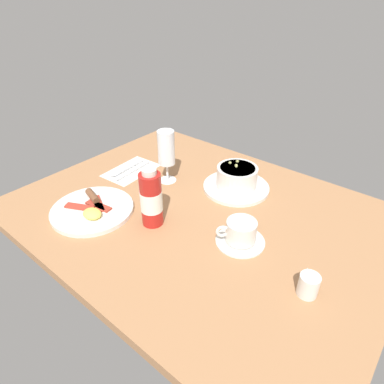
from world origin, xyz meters
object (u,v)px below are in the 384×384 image
Objects in this scene: cutlery_setting at (130,170)px; breakfast_plate at (92,209)px; creamer_jug at (308,285)px; wine_glass at (166,150)px; porridge_bowl at (237,179)px; coffee_cup at (241,233)px; sauce_bottle_red at (151,199)px.

breakfast_plate is at bearing 113.51° from cutlery_setting.
creamer_jug is 61.04cm from wine_glass.
porridge_bowl is 25.31cm from wine_glass.
coffee_cup is at bearing 162.96° from wine_glass.
sauce_bottle_red is 20.82cm from breakfast_plate.
breakfast_plate is at bearing 10.49° from creamer_jug.
sauce_bottle_red is at bearing -155.74° from breakfast_plate.
creamer_jug is (-73.37, 12.73, 2.54)cm from cutlery_setting.
sauce_bottle_red reaches higher than coffee_cup.
porridge_bowl is 3.72× the size of creamer_jug.
sauce_bottle_red reaches higher than creamer_jug.
porridge_bowl is 0.89× the size of breakfast_plate.
cutlery_setting is 3.43× the size of creamer_jug.
wine_glass is 30.60cm from breakfast_plate.
coffee_cup is at bearing 171.85° from cutlery_setting.
coffee_cup is 45.18cm from breakfast_plate.
wine_glass reaches higher than coffee_cup.
breakfast_plate is at bearing 80.51° from wine_glass.
cutlery_setting is at bearing 21.43° from porridge_bowl.
creamer_jug is at bearing -175.41° from sauce_bottle_red.
wine_glass is at bearing -57.13° from sauce_bottle_red.
cutlery_setting is at bearing -9.85° from creamer_jug.
coffee_cup is at bearing -158.07° from breakfast_plate.
sauce_bottle_red is at bearing 4.59° from creamer_jug.
breakfast_plate is (26.29, 38.84, -2.87)cm from porridge_bowl.
sauce_bottle_red is at bearing 150.07° from cutlery_setting.
porridge_bowl is 1.66× the size of coffee_cup.
breakfast_plate is (4.72, 28.24, -10.82)cm from wine_glass.
breakfast_plate is (17.79, 8.02, -7.27)cm from sauce_bottle_red.
porridge_bowl is at bearing -105.42° from sauce_bottle_red.
porridge_bowl is 1.09× the size of cutlery_setting.
wine_glass is 24.33cm from sauce_bottle_red.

